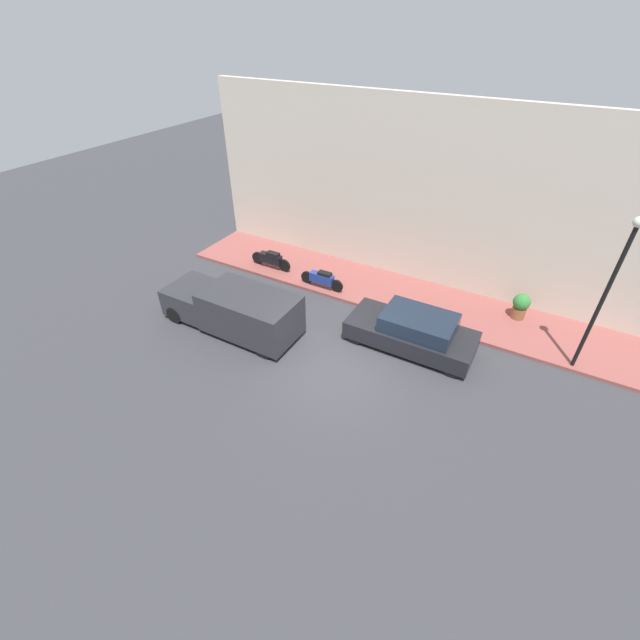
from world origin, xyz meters
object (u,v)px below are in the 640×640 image
delivery_van (233,308)px  motorcycle_black (271,259)px  parked_car (413,331)px  streetlamp (610,283)px  potted_plant (521,305)px  motorcycle_blue (322,279)px

delivery_van → motorcycle_black: 4.33m
parked_car → streetlamp: 5.74m
potted_plant → delivery_van: bearing=122.0°
motorcycle_black → streetlamp: 12.39m
motorcycle_blue → potted_plant: size_ratio=1.94×
parked_car → motorcycle_black: size_ratio=2.18×
delivery_van → streetlamp: bearing=-71.4°
streetlamp → potted_plant: streetlamp is taller
parked_car → delivery_van: size_ratio=0.83×
delivery_van → motorcycle_blue: bearing=-21.5°
motorcycle_black → parked_car: bearing=-105.6°
motorcycle_black → potted_plant: size_ratio=1.99×
streetlamp → motorcycle_blue: bearing=89.1°
delivery_van → potted_plant: bearing=-58.0°
delivery_van → streetlamp: 11.68m
parked_car → streetlamp: size_ratio=0.85×
motorcycle_blue → parked_car: bearing=-110.6°
motorcycle_black → potted_plant: bearing=-82.2°
parked_car → motorcycle_black: 7.46m
motorcycle_black → streetlamp: bearing=-92.3°
motorcycle_blue → motorcycle_black: 2.77m
delivery_van → potted_plant: size_ratio=5.20×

